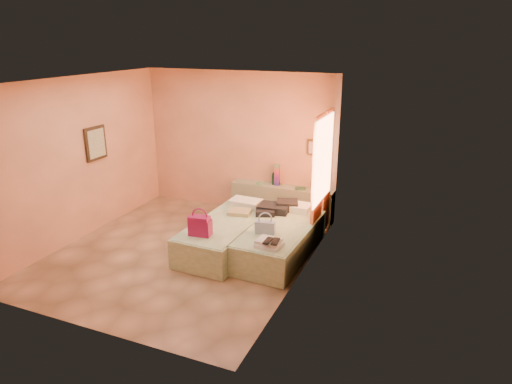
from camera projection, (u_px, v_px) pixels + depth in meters
ground at (184, 253)px, 7.59m from camera, size 4.50×4.50×0.00m
room_walls at (207, 141)px, 7.43m from camera, size 4.02×4.51×2.81m
headboard_ledge at (282, 202)px, 8.96m from camera, size 2.05×0.30×0.65m
bed_left at (226, 235)px, 7.64m from camera, size 0.97×2.03×0.50m
bed_right at (280, 241)px, 7.44m from camera, size 0.97×2.03×0.50m
water_bottle at (273, 179)px, 8.92m from camera, size 0.08×0.08×0.23m
rainbow_box at (277, 175)px, 8.86m from camera, size 0.10×0.10×0.41m
small_dish at (260, 183)px, 8.98m from camera, size 0.16×0.16×0.03m
green_book at (301, 189)px, 8.67m from camera, size 0.23×0.20×0.03m
flower_vase at (315, 185)px, 8.55m from camera, size 0.22×0.22×0.23m
magenta_handbag at (200, 225)px, 7.00m from camera, size 0.36×0.23×0.32m
khaki_garment at (240, 212)px, 7.88m from camera, size 0.43×0.37×0.06m
clothes_pile at (276, 208)px, 7.94m from camera, size 0.68×0.68×0.17m
blue_handbag at (265, 227)px, 7.09m from camera, size 0.33×0.19×0.20m
towel_stack at (269, 243)px, 6.65m from camera, size 0.38×0.34×0.10m
sandal_pair at (271, 241)px, 6.57m from camera, size 0.18×0.24×0.02m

